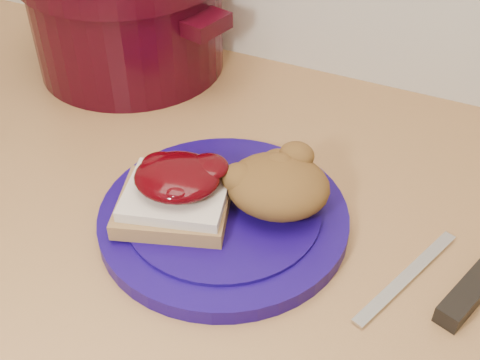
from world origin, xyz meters
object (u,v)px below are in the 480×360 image
at_px(pepper_grinder, 90,8).
at_px(dutch_oven, 127,12).
at_px(plate, 224,218).
at_px(butter_knife, 407,276).

bearing_deg(pepper_grinder, dutch_oven, -14.61).
height_order(plate, pepper_grinder, pepper_grinder).
bearing_deg(plate, dutch_oven, 137.62).
xyz_separation_m(dutch_oven, pepper_grinder, (-0.08, 0.02, -0.02)).
distance_m(plate, dutch_oven, 0.39).
relative_size(plate, dutch_oven, 0.77).
bearing_deg(butter_knife, dutch_oven, 82.75).
xyz_separation_m(plate, dutch_oven, (-0.28, 0.26, 0.08)).
xyz_separation_m(butter_knife, pepper_grinder, (-0.56, 0.27, 0.06)).
bearing_deg(butter_knife, plate, 112.28).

